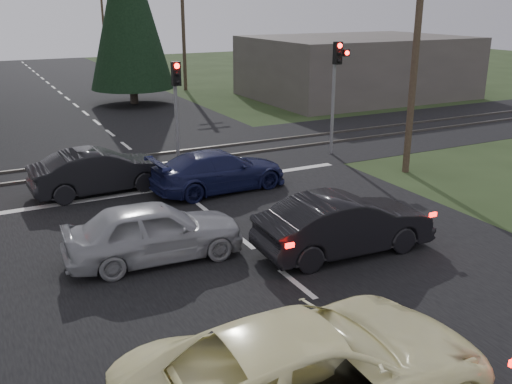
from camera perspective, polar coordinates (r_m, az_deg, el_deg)
ground at (r=13.43m, az=4.12°, el=-9.17°), size 120.00×120.00×0.00m
road at (r=21.97m, az=-9.49°, el=1.79°), size 14.00×100.00×0.01m
rail_corridor at (r=23.82m, az=-11.00°, el=3.01°), size 120.00×8.00×0.01m
stop_line at (r=20.33m, az=-7.91°, el=0.52°), size 13.00×0.35×0.00m
rail_near at (r=23.06m, az=-10.43°, el=2.65°), size 120.00×0.12×0.10m
rail_far at (r=24.55m, az=-11.54°, el=3.55°), size 120.00×0.12×0.10m
traffic_signal_right at (r=24.15m, az=8.08°, el=11.39°), size 0.68×0.48×4.70m
traffic_signal_center at (r=22.29m, az=-7.95°, el=9.50°), size 0.32×0.48×4.10m
utility_pole_near at (r=21.92m, az=15.73°, el=13.91°), size 1.80×0.26×9.00m
utility_pole_mid at (r=42.78m, az=-7.30°, el=16.35°), size 1.80×0.26×9.00m
utility_pole_far at (r=66.79m, az=-15.08°, el=16.61°), size 1.80×0.26×9.00m
conifer_tree at (r=37.42m, az=-12.69°, el=17.72°), size 5.20×5.20×11.00m
building_right at (r=40.48m, az=10.03°, el=12.23°), size 14.00×10.00×4.00m
cream_coupe at (r=9.23m, az=5.63°, el=-17.35°), size 6.07×2.92×1.67m
dark_hatchback at (r=14.90m, az=8.83°, el=-3.21°), size 4.76×1.85×1.55m
silver_car at (r=14.55m, az=-10.17°, el=-3.88°), size 4.56×2.06×1.52m
blue_sedan at (r=19.68m, az=-3.70°, el=2.13°), size 4.89×2.22×1.39m
dark_car_far at (r=20.08m, az=-15.34°, el=2.00°), size 4.64×1.82×1.51m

